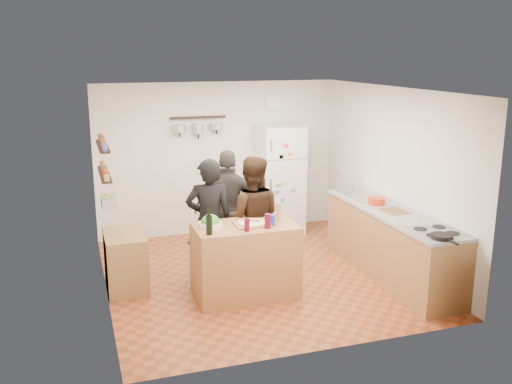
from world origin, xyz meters
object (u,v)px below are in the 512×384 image
object	(u,v)px
person_back	(229,209)
red_bowl	(377,201)
salad_bowl	(211,225)
person_center	(252,218)
salt_canister	(272,220)
skillet	(442,237)
wine_bottle	(209,225)
fridge	(280,180)
person_left	(209,222)
pepper_mill	(278,213)
wall_clock	(273,102)
side_table	(126,261)
prep_island	(245,260)
counter_run	(391,244)

from	to	relation	value
person_back	red_bowl	world-z (taller)	person_back
salad_bowl	red_bowl	bearing A→B (deg)	6.61
person_center	person_back	size ratio (longest dim) A/B	1.00
salt_canister	person_center	bearing A→B (deg)	95.41
skillet	red_bowl	bearing A→B (deg)	88.14
wine_bottle	fridge	size ratio (longest dim) A/B	0.13
person_left	red_bowl	distance (m)	2.33
pepper_mill	wall_clock	xyz separation A→B (m)	(0.85, 2.56, 1.14)
salt_canister	side_table	xyz separation A→B (m)	(-1.69, 0.80, -0.61)
salad_bowl	person_center	xyz separation A→B (m)	(0.66, 0.44, -0.11)
prep_island	pepper_mill	xyz separation A→B (m)	(0.45, 0.05, 0.55)
pepper_mill	counter_run	xyz separation A→B (m)	(1.60, -0.07, -0.56)
pepper_mill	salt_canister	distance (m)	0.23
counter_run	person_center	bearing A→B (deg)	164.20
prep_island	salad_bowl	distance (m)	0.64
wine_bottle	pepper_mill	size ratio (longest dim) A/B	1.14
counter_run	skillet	size ratio (longest dim) A/B	10.44
red_bowl	wall_clock	xyz separation A→B (m)	(-0.70, 2.28, 1.18)
salad_bowl	wine_bottle	size ratio (longest dim) A/B	1.25
skillet	wall_clock	xyz separation A→B (m)	(-0.65, 3.82, 1.21)
fridge	side_table	xyz separation A→B (m)	(-2.69, -1.61, -0.54)
person_center	counter_run	size ratio (longest dim) A/B	0.63
wine_bottle	counter_run	distance (m)	2.62
person_back	fridge	distance (m)	1.75
red_bowl	side_table	distance (m)	3.46
person_left	person_back	bearing A→B (deg)	-117.11
prep_island	side_table	distance (m)	1.55
prep_island	skillet	distance (m)	2.34
wine_bottle	pepper_mill	distance (m)	0.99
wine_bottle	salt_canister	xyz separation A→B (m)	(0.80, 0.10, -0.05)
prep_island	person_center	bearing A→B (deg)	63.88
pepper_mill	counter_run	distance (m)	1.69
person_center	person_back	bearing A→B (deg)	-55.02
counter_run	salad_bowl	bearing A→B (deg)	178.44
skillet	wall_clock	world-z (taller)	wall_clock
salad_bowl	pepper_mill	world-z (taller)	pepper_mill
person_left	prep_island	bearing A→B (deg)	133.13
person_center	pepper_mill	bearing A→B (deg)	133.49
prep_island	person_center	world-z (taller)	person_center
skillet	prep_island	bearing A→B (deg)	148.11
person_back	side_table	distance (m)	1.59
salt_canister	red_bowl	xyz separation A→B (m)	(1.70, 0.45, -0.01)
wine_bottle	person_left	xyz separation A→B (m)	(0.18, 0.75, -0.19)
wall_clock	salt_canister	bearing A→B (deg)	-110.04
counter_run	red_bowl	world-z (taller)	red_bowl
salt_canister	skillet	xyz separation A→B (m)	(1.65, -1.09, -0.03)
pepper_mill	counter_run	world-z (taller)	pepper_mill
prep_island	salad_bowl	bearing A→B (deg)	173.21
counter_run	person_back	bearing A→B (deg)	152.00
salt_canister	pepper_mill	bearing A→B (deg)	48.58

